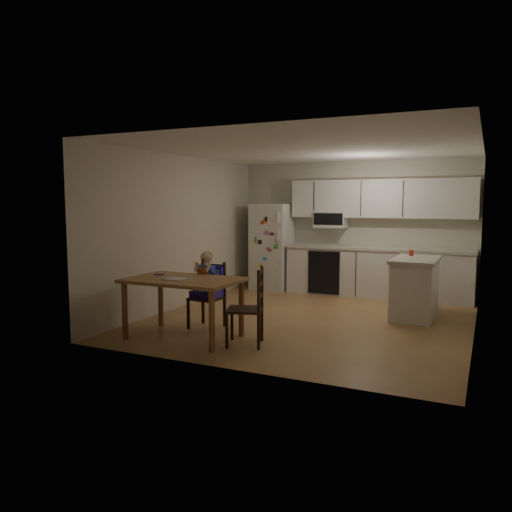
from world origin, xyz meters
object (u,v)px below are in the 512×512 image
object	(u,v)px
refrigerator	(272,247)
red_cup	(411,253)
dining_table	(183,287)
chair_booster	(208,281)
kitchen_island	(415,287)
chair_side	(253,302)

from	to	relation	value
refrigerator	red_cup	size ratio (longest dim) A/B	18.76
dining_table	chair_booster	distance (m)	0.61
kitchen_island	chair_side	bearing A→B (deg)	-123.39
red_cup	chair_booster	xyz separation A→B (m)	(-2.41, -2.18, -0.30)
dining_table	refrigerator	bearing A→B (deg)	96.22
refrigerator	chair_side	bearing A→B (deg)	-70.09
red_cup	dining_table	bearing A→B (deg)	-130.80
refrigerator	chair_booster	xyz separation A→B (m)	(0.42, -3.21, -0.21)
kitchen_island	dining_table	xyz separation A→B (m)	(-2.52, -2.48, 0.21)
dining_table	red_cup	bearing A→B (deg)	49.20
red_cup	chair_side	distance (m)	3.11
refrigerator	chair_side	xyz separation A→B (m)	(1.36, -3.75, -0.31)
dining_table	chair_side	size ratio (longest dim) A/B	1.51
red_cup	dining_table	size ratio (longest dim) A/B	0.06
chair_side	dining_table	bearing A→B (deg)	-103.75
chair_side	refrigerator	bearing A→B (deg)	-178.72
refrigerator	dining_table	xyz separation A→B (m)	(0.42, -3.83, -0.18)
refrigerator	dining_table	world-z (taller)	refrigerator
refrigerator	kitchen_island	world-z (taller)	refrigerator
chair_booster	chair_side	size ratio (longest dim) A/B	1.12
refrigerator	kitchen_island	size ratio (longest dim) A/B	1.39
chair_side	kitchen_island	bearing A→B (deg)	127.98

